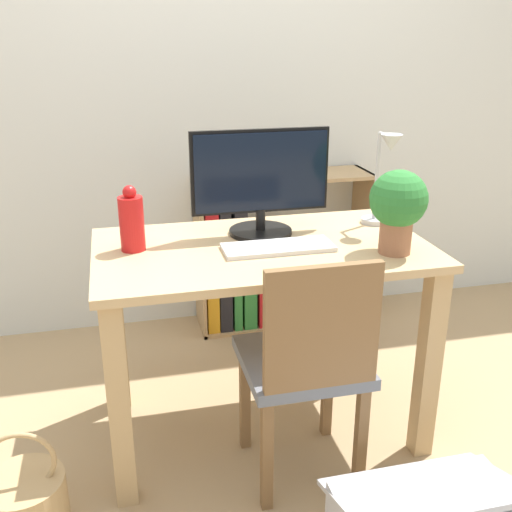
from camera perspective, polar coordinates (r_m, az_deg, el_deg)
ground_plane at (r=2.50m, az=0.56°, el=-15.80°), size 10.00×10.00×0.00m
wall_back at (r=3.07m, az=-4.45°, el=17.11°), size 8.00×0.05×2.60m
desk at (r=2.20m, az=0.61°, el=-2.88°), size 1.19×0.68×0.77m
monitor at (r=2.21m, az=0.43°, el=7.35°), size 0.52×0.24×0.39m
keyboard at (r=2.10m, az=2.11°, el=0.83°), size 0.39×0.15×0.02m
vase at (r=2.11m, az=-11.76°, el=3.22°), size 0.09×0.09×0.23m
desk_lamp at (r=2.33m, az=12.08°, el=7.93°), size 0.10×0.19×0.37m
potted_plant at (r=2.07m, az=13.38°, el=4.75°), size 0.20×0.20×0.29m
chair at (r=2.00m, az=4.93°, el=-9.97°), size 0.40×0.40×0.86m
bookshelf at (r=3.14m, az=-0.49°, el=-0.65°), size 0.90×0.28×0.81m
basket at (r=2.12m, az=-21.04°, el=-21.37°), size 0.25×0.25×0.39m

